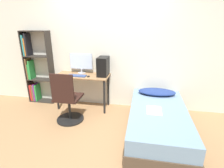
{
  "coord_description": "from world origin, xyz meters",
  "views": [
    {
      "loc": [
        0.76,
        -2.33,
        1.8
      ],
      "look_at": [
        0.21,
        0.62,
        0.75
      ],
      "focal_mm": 28.0,
      "sensor_mm": 36.0,
      "label": 1
    }
  ],
  "objects_px": {
    "bookshelf": "(35,70)",
    "pc_tower": "(103,66)",
    "monitor": "(81,62)",
    "keyboard": "(77,76)",
    "bed": "(158,121)",
    "office_chair": "(68,103)"
  },
  "relations": [
    {
      "from": "bookshelf",
      "to": "office_chair",
      "type": "bearing_deg",
      "value": -34.74
    },
    {
      "from": "bookshelf",
      "to": "keyboard",
      "type": "height_order",
      "value": "bookshelf"
    },
    {
      "from": "monitor",
      "to": "pc_tower",
      "type": "bearing_deg",
      "value": -10.76
    },
    {
      "from": "bookshelf",
      "to": "keyboard",
      "type": "relative_size",
      "value": 4.14
    },
    {
      "from": "office_chair",
      "to": "monitor",
      "type": "bearing_deg",
      "value": 89.03
    },
    {
      "from": "bed",
      "to": "monitor",
      "type": "height_order",
      "value": "monitor"
    },
    {
      "from": "monitor",
      "to": "keyboard",
      "type": "distance_m",
      "value": 0.34
    },
    {
      "from": "bookshelf",
      "to": "pc_tower",
      "type": "relative_size",
      "value": 4.22
    },
    {
      "from": "bed",
      "to": "monitor",
      "type": "distance_m",
      "value": 1.99
    },
    {
      "from": "pc_tower",
      "to": "monitor",
      "type": "bearing_deg",
      "value": 169.24
    },
    {
      "from": "bookshelf",
      "to": "pc_tower",
      "type": "bearing_deg",
      "value": -2.69
    },
    {
      "from": "keyboard",
      "to": "bed",
      "type": "bearing_deg",
      "value": -19.42
    },
    {
      "from": "monitor",
      "to": "office_chair",
      "type": "bearing_deg",
      "value": -90.97
    },
    {
      "from": "bed",
      "to": "pc_tower",
      "type": "distance_m",
      "value": 1.53
    },
    {
      "from": "office_chair",
      "to": "keyboard",
      "type": "bearing_deg",
      "value": 90.22
    },
    {
      "from": "office_chair",
      "to": "pc_tower",
      "type": "xyz_separation_m",
      "value": [
        0.53,
        0.69,
        0.56
      ]
    },
    {
      "from": "keyboard",
      "to": "pc_tower",
      "type": "relative_size",
      "value": 1.02
    },
    {
      "from": "bookshelf",
      "to": "bed",
      "type": "distance_m",
      "value": 2.93
    },
    {
      "from": "office_chair",
      "to": "keyboard",
      "type": "relative_size",
      "value": 2.49
    },
    {
      "from": "bed",
      "to": "keyboard",
      "type": "xyz_separation_m",
      "value": [
        -1.65,
        0.58,
        0.55
      ]
    },
    {
      "from": "office_chair",
      "to": "monitor",
      "type": "relative_size",
      "value": 1.93
    },
    {
      "from": "bed",
      "to": "bookshelf",
      "type": "bearing_deg",
      "value": 163.58
    }
  ]
}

